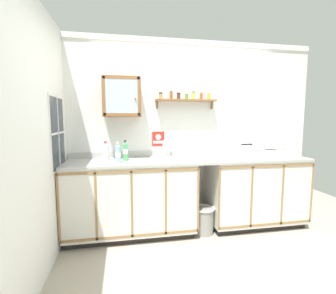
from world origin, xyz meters
TOP-DOWN VIEW (x-y plane):
  - floor at (0.00, 0.00)m, footprint 6.19×6.19m
  - back_wall at (0.00, 0.76)m, footprint 3.79×0.07m
  - side_wall_left at (-1.62, -0.23)m, footprint 0.05×3.53m
  - lower_cabinet_run at (-0.78, 0.43)m, footprint 1.61×0.62m
  - lower_cabinet_run_right at (0.93, 0.43)m, footprint 1.32×0.62m
  - countertop at (0.00, 0.43)m, footprint 3.15×0.64m
  - backsplash at (0.00, 0.72)m, footprint 3.15×0.02m
  - sink at (-0.25, 0.47)m, footprint 0.51×0.44m
  - hot_plate_stove at (1.08, 0.44)m, footprint 0.41×0.33m
  - saucepan at (0.98, 0.47)m, footprint 0.35×0.20m
  - bottle_water_clear_0 at (-1.08, 0.53)m, footprint 0.08×0.08m
  - bottle_soda_green_1 at (-0.84, 0.44)m, footprint 0.06×0.06m
  - bottle_water_blue_2 at (-0.93, 0.31)m, footprint 0.07×0.07m
  - wall_cabinet at (-0.87, 0.58)m, footprint 0.47×0.32m
  - spice_shelf at (-0.00, 0.66)m, footprint 0.84×0.14m
  - warning_sign at (-0.38, 0.73)m, footprint 0.17×0.01m
  - window at (-1.59, 0.29)m, footprint 0.03×0.57m
  - trash_bin at (0.15, 0.29)m, footprint 0.28×0.28m

SIDE VIEW (x-z plane):
  - floor at x=0.00m, z-range 0.00..0.00m
  - trash_bin at x=0.15m, z-range 0.01..0.35m
  - lower_cabinet_run_right at x=0.93m, z-range 0.00..0.94m
  - lower_cabinet_run at x=-0.78m, z-range 0.00..0.94m
  - countertop at x=0.00m, z-range 0.93..0.96m
  - sink at x=-0.25m, z-range 0.74..1.16m
  - backsplash at x=0.00m, z-range 0.96..1.04m
  - hot_plate_stove at x=1.08m, z-range 0.96..1.05m
  - bottle_water_clear_0 at x=-1.08m, z-range 0.95..1.19m
  - bottle_water_blue_2 at x=-0.93m, z-range 0.95..1.20m
  - bottle_soda_green_1 at x=-0.84m, z-range 0.95..1.21m
  - saucepan at x=0.98m, z-range 1.06..1.16m
  - warning_sign at x=-0.38m, z-range 1.11..1.31m
  - side_wall_left at x=-1.62m, z-range 0.00..2.56m
  - back_wall at x=0.00m, z-range 0.01..2.57m
  - window at x=-1.59m, z-range 0.91..1.74m
  - spice_shelf at x=0.00m, z-range 1.64..1.87m
  - wall_cabinet at x=-0.87m, z-range 1.51..2.01m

